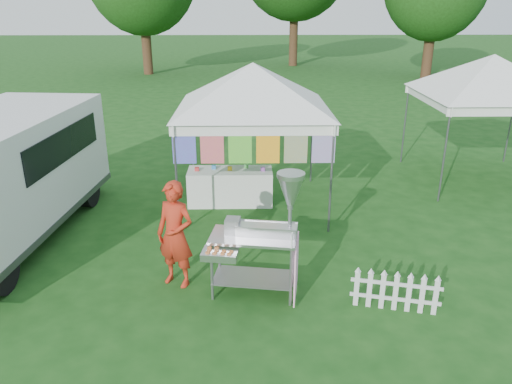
{
  "coord_description": "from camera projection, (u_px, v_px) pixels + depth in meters",
  "views": [
    {
      "loc": [
        -0.12,
        -6.53,
        4.14
      ],
      "look_at": [
        0.02,
        1.35,
        1.1
      ],
      "focal_mm": 35.0,
      "sensor_mm": 36.0,
      "label": 1
    }
  ],
  "objects": [
    {
      "name": "display_table",
      "position": [
        230.0,
        187.0,
        10.76
      ],
      "size": [
        1.8,
        0.7,
        0.75
      ],
      "primitive_type": "cube",
      "color": "white",
      "rests_on": "ground"
    },
    {
      "name": "canopy_main",
      "position": [
        253.0,
        63.0,
        9.77
      ],
      "size": [
        4.24,
        4.24,
        3.45
      ],
      "color": "#59595E",
      "rests_on": "ground"
    },
    {
      "name": "vendor",
      "position": [
        175.0,
        235.0,
        7.51
      ],
      "size": [
        0.72,
        0.62,
        1.68
      ],
      "primitive_type": "imported",
      "rotation": [
        0.0,
        0.0,
        -0.44
      ],
      "color": "red",
      "rests_on": "ground"
    },
    {
      "name": "ground",
      "position": [
        256.0,
        291.0,
        7.58
      ],
      "size": [
        120.0,
        120.0,
        0.0
      ],
      "primitive_type": "plane",
      "color": "#164313",
      "rests_on": "ground"
    },
    {
      "name": "donut_cart",
      "position": [
        267.0,
        226.0,
        7.11
      ],
      "size": [
        1.49,
        0.92,
        1.92
      ],
      "rotation": [
        0.0,
        0.0,
        -0.15
      ],
      "color": "gray",
      "rests_on": "ground"
    },
    {
      "name": "picket_fence",
      "position": [
        395.0,
        292.0,
        7.03
      ],
      "size": [
        1.23,
        0.32,
        0.56
      ],
      "rotation": [
        0.0,
        0.0,
        -0.24
      ],
      "color": "silver",
      "rests_on": "ground"
    },
    {
      "name": "canopy_right",
      "position": [
        495.0,
        54.0,
        11.27
      ],
      "size": [
        4.24,
        4.24,
        3.45
      ],
      "color": "#59595E",
      "rests_on": "ground"
    }
  ]
}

